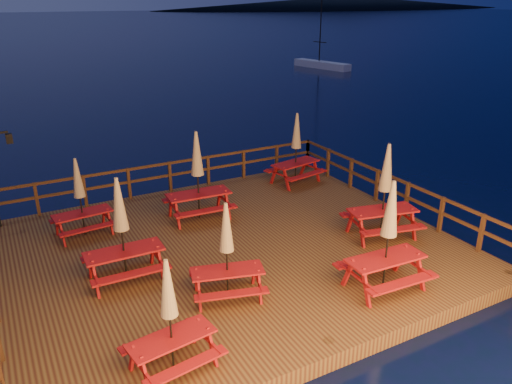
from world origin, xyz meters
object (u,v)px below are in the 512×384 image
picnic_table_0 (198,174)px  picnic_table_1 (121,229)px  sailboat (322,65)px  picnic_table_2 (296,147)px

picnic_table_0 → picnic_table_1: (-2.99, -2.55, -0.06)m
sailboat → picnic_table_0: 38.76m
sailboat → picnic_table_0: (-25.52, -29.13, 1.51)m
sailboat → picnic_table_0: bearing=-143.1°
picnic_table_2 → picnic_table_1: bearing=-163.3°
sailboat → picnic_table_2: (-21.15, -27.88, 1.43)m
picnic_table_1 → picnic_table_0: bearing=41.2°
picnic_table_0 → picnic_table_2: bearing=19.4°
picnic_table_1 → sailboat: bearing=48.8°
picnic_table_0 → picnic_table_1: size_ratio=1.05×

